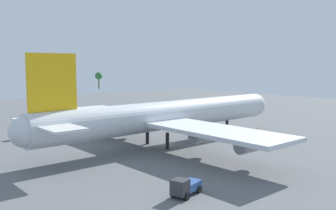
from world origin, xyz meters
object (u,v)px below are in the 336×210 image
at_px(cargo_loader, 185,187).
at_px(safety_cone_nose, 257,128).
at_px(fuel_truck, 26,133).
at_px(cargo_airplane, 166,116).

distance_m(cargo_loader, safety_cone_nose, 51.24).
xyz_separation_m(fuel_truck, safety_cone_nose, (47.59, -27.28, -0.82)).
height_order(cargo_airplane, cargo_loader, cargo_airplane).
bearing_deg(cargo_airplane, cargo_loader, -126.30).
xyz_separation_m(fuel_truck, cargo_loader, (1.42, -49.49, 0.02)).
bearing_deg(safety_cone_nose, fuel_truck, 150.18).
bearing_deg(cargo_loader, safety_cone_nose, 25.69).
bearing_deg(safety_cone_nose, cargo_loader, -154.31).
bearing_deg(fuel_truck, safety_cone_nose, -29.82).
bearing_deg(safety_cone_nose, cargo_airplane, 176.81).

